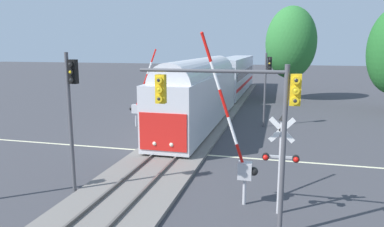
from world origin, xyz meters
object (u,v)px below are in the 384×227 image
traffic_signal_far_side (267,78)px  crossing_gate_far (137,102)px  elm_centre_background (291,43)px  commuter_train (221,80)px  crossing_signal_mast (281,154)px  traffic_signal_median (71,101)px  crossing_gate_near (240,153)px  traffic_signal_near_right (241,107)px

traffic_signal_far_side → crossing_gate_far: bearing=-166.3°
elm_centre_background → commuter_train: bearing=-135.9°
crossing_signal_mast → traffic_signal_far_side: (-1.22, 15.41, 1.54)m
crossing_gate_far → crossing_signal_mast: bearing=-49.1°
traffic_signal_median → crossing_gate_far: bearing=101.1°
commuter_train → traffic_signal_median: (-2.26, -24.71, 1.31)m
crossing_signal_mast → traffic_signal_median: bearing=-179.0°
crossing_signal_mast → crossing_gate_near: bearing=161.4°
crossing_gate_near → traffic_signal_median: size_ratio=1.13×
traffic_signal_median → traffic_signal_far_side: bearing=64.5°
crossing_gate_near → traffic_signal_far_side: size_ratio=1.18×
crossing_gate_near → crossing_gate_far: (-9.64, 12.43, -0.16)m
crossing_gate_near → traffic_signal_far_side: 14.99m
crossing_signal_mast → traffic_signal_near_right: size_ratio=0.67×
traffic_signal_far_side → elm_centre_background: size_ratio=0.53×
crossing_gate_near → traffic_signal_far_side: crossing_gate_near is taller
traffic_signal_median → traffic_signal_near_right: bearing=-11.7°
crossing_gate_near → crossing_gate_far: crossing_gate_near is taller
traffic_signal_near_right → elm_centre_background: 33.31m
crossing_gate_near → elm_centre_background: (2.34, 30.97, 4.66)m
commuter_train → elm_centre_background: elm_centre_background is taller
commuter_train → traffic_signal_near_right: bearing=-79.2°
elm_centre_background → crossing_signal_mast: bearing=-91.4°
commuter_train → traffic_signal_far_side: size_ratio=7.18×
traffic_signal_near_right → traffic_signal_median: bearing=168.3°
commuter_train → crossing_signal_mast: bearing=-75.4°
crossing_gate_near → traffic_signal_median: (-7.07, -0.68, 1.95)m
crossing_signal_mast → traffic_signal_near_right: 2.96m
traffic_signal_median → crossing_signal_mast: bearing=1.0°
commuter_train → crossing_gate_far: (-4.84, -11.61, -0.80)m
commuter_train → crossing_gate_near: crossing_gate_near is taller
commuter_train → traffic_signal_near_right: traffic_signal_near_right is taller
commuter_train → crossing_gate_near: size_ratio=6.09×
traffic_signal_median → elm_centre_background: 33.13m
crossing_signal_mast → elm_centre_background: elm_centre_background is taller
commuter_train → traffic_signal_far_side: 10.58m
crossing_signal_mast → traffic_signal_median: size_ratio=0.64×
commuter_train → elm_centre_background: bearing=44.1°
crossing_signal_mast → traffic_signal_near_right: bearing=-129.6°
commuter_train → crossing_gate_near: (4.81, -24.04, -0.64)m
crossing_gate_near → traffic_signal_near_right: bearing=-84.6°
commuter_train → crossing_gate_far: bearing=-112.6°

